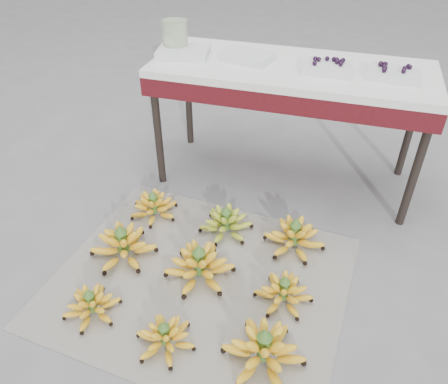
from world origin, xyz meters
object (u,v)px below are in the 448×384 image
(bunch_mid_left, at_px, (123,245))
(bunch_front_center, at_px, (165,337))
(tray_far_left, at_px, (183,52))
(vendor_table, at_px, (291,80))
(bunch_front_right, at_px, (264,350))
(tray_left, at_px, (248,57))
(glass_jar, at_px, (175,37))
(bunch_mid_center, at_px, (200,266))
(tray_far_right, at_px, (393,73))
(tray_right, at_px, (328,67))
(bunch_back_left, at_px, (154,206))
(newspaper_mat, at_px, (200,280))
(bunch_back_right, at_px, (294,237))
(bunch_front_left, at_px, (91,305))
(bunch_mid_right, at_px, (284,292))
(bunch_back_center, at_px, (226,223))

(bunch_mid_left, bearing_deg, bunch_front_center, -39.24)
(tray_far_left, bearing_deg, vendor_table, 3.65)
(bunch_front_right, relative_size, tray_left, 1.39)
(bunch_front_center, height_order, glass_jar, glass_jar)
(bunch_mid_center, distance_m, tray_far_right, 1.26)
(bunch_front_center, distance_m, tray_right, 1.43)
(bunch_back_left, xyz_separation_m, glass_jar, (-0.05, 0.55, 0.70))
(newspaper_mat, bearing_deg, bunch_back_left, 136.26)
(tray_far_left, bearing_deg, tray_far_right, 0.72)
(bunch_front_right, bearing_deg, glass_jar, 139.39)
(glass_jar, bearing_deg, vendor_table, -0.90)
(bunch_front_right, height_order, bunch_mid_center, bunch_mid_center)
(bunch_back_right, distance_m, vendor_table, 0.80)
(bunch_front_left, relative_size, bunch_mid_right, 1.08)
(glass_jar, bearing_deg, bunch_mid_center, -64.68)
(bunch_front_center, height_order, bunch_back_right, bunch_back_right)
(bunch_mid_right, distance_m, bunch_back_center, 0.50)
(vendor_table, xyz_separation_m, tray_right, (0.18, -0.04, 0.10))
(bunch_front_left, xyz_separation_m, tray_far_right, (1.04, 1.17, 0.65))
(tray_left, height_order, tray_right, tray_right)
(bunch_back_center, bearing_deg, bunch_front_center, -102.67)
(newspaper_mat, bearing_deg, bunch_mid_right, -1.12)
(newspaper_mat, xyz_separation_m, tray_far_left, (-0.37, 0.87, 0.70))
(bunch_front_right, xyz_separation_m, bunch_mid_left, (-0.74, 0.35, -0.00))
(tray_far_left, bearing_deg, bunch_mid_center, -66.83)
(tray_far_left, xyz_separation_m, tray_far_right, (1.04, 0.01, -0.00))
(tray_left, bearing_deg, tray_far_right, -2.08)
(bunch_front_center, distance_m, bunch_mid_center, 0.37)
(tray_far_left, bearing_deg, newspaper_mat, -66.90)
(newspaper_mat, relative_size, bunch_front_left, 4.36)
(bunch_mid_right, bearing_deg, tray_far_right, 64.63)
(bunch_mid_left, xyz_separation_m, tray_right, (0.76, 0.82, 0.63))
(bunch_mid_left, relative_size, bunch_back_center, 1.11)
(glass_jar, bearing_deg, bunch_back_right, -36.36)
(bunch_back_right, bearing_deg, tray_far_right, 68.86)
(bunch_front_right, xyz_separation_m, bunch_mid_center, (-0.36, 0.33, 0.00))
(tray_right, bearing_deg, glass_jar, 176.73)
(bunch_mid_center, relative_size, vendor_table, 0.24)
(vendor_table, bearing_deg, tray_far_left, -176.35)
(bunch_mid_right, relative_size, tray_far_left, 0.92)
(newspaper_mat, bearing_deg, bunch_front_center, -92.88)
(tray_far_left, relative_size, tray_far_right, 1.18)
(tray_far_left, distance_m, tray_right, 0.74)
(bunch_front_right, relative_size, tray_far_left, 1.30)
(bunch_back_center, xyz_separation_m, glass_jar, (-0.45, 0.57, 0.70))
(newspaper_mat, relative_size, bunch_back_right, 3.86)
(bunch_mid_left, xyz_separation_m, bunch_mid_center, (0.38, -0.02, 0.00))
(bunch_mid_right, height_order, vendor_table, vendor_table)
(newspaper_mat, distance_m, bunch_mid_center, 0.07)
(bunch_mid_right, relative_size, vendor_table, 0.19)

